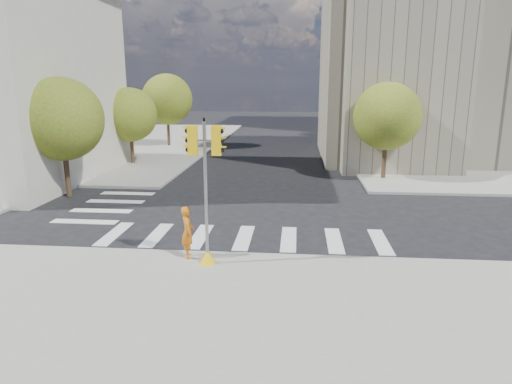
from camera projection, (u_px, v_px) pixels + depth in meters
ground at (251, 223)px, 20.31m from camera, size 160.00×160.00×0.00m
sidewalk_near at (199, 375)px, 9.64m from camera, size 30.00×14.00×0.15m
sidewalk_far_right at (486, 147)px, 43.70m from camera, size 28.00×40.00×0.15m
sidewalk_far_left at (85, 142)px, 47.23m from camera, size 28.00×40.00×0.15m
civic_building at (473, 67)px, 35.75m from camera, size 26.00×16.00×19.39m
office_tower at (465, 8)px, 55.54m from camera, size 20.00×18.00×30.00m
tree_lw_near at (62, 119)px, 24.12m from camera, size 4.40×4.40×6.41m
tree_lw_mid at (130, 115)px, 33.91m from camera, size 4.00×4.00×5.77m
tree_lw_far at (167, 99)px, 43.41m from camera, size 4.80×4.80×6.95m
tree_re_near at (387, 116)px, 28.38m from camera, size 4.20×4.20×6.16m
tree_re_mid at (362, 103)px, 39.93m from camera, size 4.60×4.60×6.66m
tree_re_far at (347, 103)px, 51.67m from camera, size 4.00×4.00×5.88m
lamp_near at (384, 105)px, 32.09m from camera, size 0.35×0.18×8.11m
lamp_far at (359, 98)px, 45.65m from camera, size 0.35×0.18×8.11m
traffic_signal at (206, 204)px, 14.92m from camera, size 1.07×0.56×4.87m
photographer at (188, 232)px, 15.76m from camera, size 0.64×0.78×1.83m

